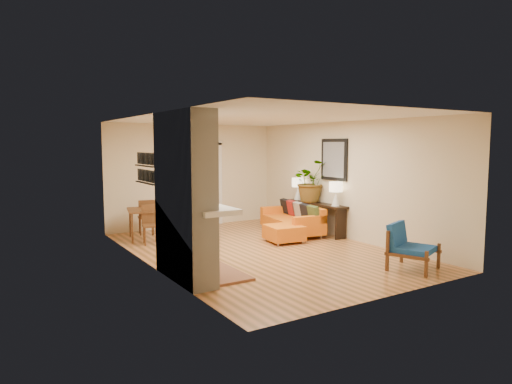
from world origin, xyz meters
TOP-DOWN VIEW (x-y plane):
  - room_shell at (0.60, 2.63)m, footprint 6.50×6.50m
  - fireplace at (-2.00, -1.00)m, footprint 1.09×1.68m
  - sofa at (1.63, 1.10)m, footprint 1.07×1.97m
  - ottoman at (0.84, 0.40)m, footprint 0.80×0.80m
  - blue_chair at (1.39, -2.41)m, footprint 0.95×0.94m
  - dining_table at (-1.59, 2.29)m, footprint 0.88×1.56m
  - console_table at (2.07, 0.82)m, footprint 0.34×1.85m
  - lamp_near at (2.07, 0.16)m, footprint 0.30×0.30m
  - lamp_far at (2.07, 1.55)m, footprint 0.30×0.30m
  - houseplant at (2.06, 1.03)m, footprint 1.04×0.95m

SIDE VIEW (x-z plane):
  - ottoman at x=0.84m, z-range 0.03..0.39m
  - sofa at x=1.63m, z-range -0.04..0.69m
  - blue_chair at x=1.39m, z-range 0.03..0.81m
  - dining_table at x=-1.59m, z-range 0.13..0.95m
  - console_table at x=2.07m, z-range 0.21..0.94m
  - lamp_near at x=2.07m, z-range 0.79..1.33m
  - lamp_far at x=2.07m, z-range 0.79..1.33m
  - houseplant at x=2.06m, z-range 0.73..1.73m
  - room_shell at x=0.60m, z-range -2.01..4.49m
  - fireplace at x=-2.00m, z-range -0.06..2.54m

